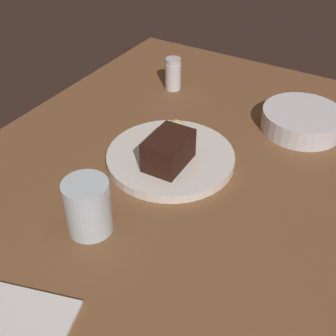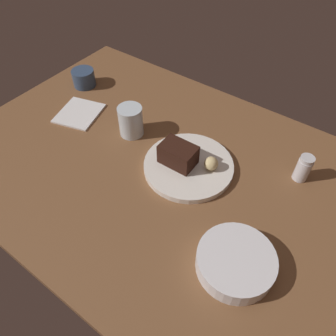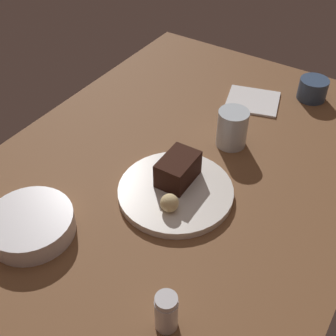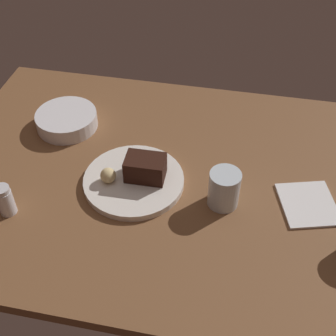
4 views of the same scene
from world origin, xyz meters
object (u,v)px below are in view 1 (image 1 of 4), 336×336
side_bowl (302,120)px  dessert_plate (171,157)px  salt_shaker (173,74)px  chocolate_cake_slice (169,150)px  water_glass (88,207)px  folded_napkin (14,331)px  bread_roll (176,129)px

side_bowl → dessert_plate: bearing=-37.1°
dessert_plate → salt_shaker: salt_shaker is taller
chocolate_cake_slice → water_glass: bearing=-9.3°
water_glass → side_bowl: size_ratio=0.55×
dessert_plate → folded_napkin: dessert_plate is taller
chocolate_cake_slice → salt_shaker: bearing=-151.3°
chocolate_cake_slice → bread_roll: bearing=-158.8°
bread_roll → salt_shaker: 24.51cm
chocolate_cake_slice → salt_shaker: size_ratio=1.22×
dessert_plate → chocolate_cake_slice: 4.96cm
salt_shaker → folded_napkin: salt_shaker is taller
dessert_plate → folded_napkin: bearing=1.6°
water_glass → chocolate_cake_slice: bearing=170.7°
chocolate_cake_slice → side_bowl: chocolate_cake_slice is taller
dessert_plate → folded_napkin: 42.90cm
dessert_plate → salt_shaker: bearing=-150.8°
salt_shaker → side_bowl: (2.17, 33.49, -1.73)cm
salt_shaker → water_glass: water_glass is taller
dessert_plate → chocolate_cake_slice: chocolate_cake_slice is taller
folded_napkin → dessert_plate: bearing=-178.4°
salt_shaker → dessert_plate: bearing=29.2°
dessert_plate → bread_roll: (-5.80, -2.12, 2.82)cm
chocolate_cake_slice → salt_shaker: (-29.52, -16.15, -0.81)cm
dessert_plate → water_glass: size_ratio=2.66×
chocolate_cake_slice → salt_shaker: salt_shaker is taller
bread_roll → chocolate_cake_slice: bearing=21.2°
salt_shaker → folded_napkin: (69.57, 16.14, -3.66)cm
side_bowl → folded_napkin: side_bowl is taller
chocolate_cake_slice → bread_roll: (-8.62, -3.34, -1.07)cm
bread_roll → folded_napkin: (48.68, 3.33, -3.40)cm
folded_napkin → bread_roll: bearing=-176.1°
side_bowl → salt_shaker: bearing=-93.7°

